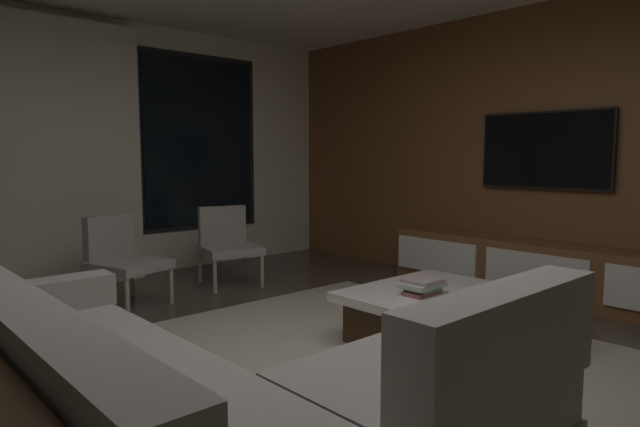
{
  "coord_description": "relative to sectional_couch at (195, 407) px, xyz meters",
  "views": [
    {
      "loc": [
        -2.0,
        -2.12,
        1.3
      ],
      "look_at": [
        1.11,
        1.3,
        0.81
      ],
      "focal_mm": 30.88,
      "sensor_mm": 36.0,
      "label": 1
    }
  ],
  "objects": [
    {
      "name": "floor",
      "position": [
        0.95,
        0.22,
        -0.29
      ],
      "size": [
        9.2,
        9.2,
        0.0
      ],
      "primitive_type": "plane",
      "color": "#473D33"
    },
    {
      "name": "back_wall_with_window",
      "position": [
        0.89,
        3.84,
        1.05
      ],
      "size": [
        6.6,
        0.3,
        2.7
      ],
      "color": "silver",
      "rests_on": "floor"
    },
    {
      "name": "media_wall",
      "position": [
        4.01,
        0.22,
        1.06
      ],
      "size": [
        0.12,
        7.8,
        2.7
      ],
      "color": "brown",
      "rests_on": "floor"
    },
    {
      "name": "area_rug",
      "position": [
        1.3,
        0.12,
        -0.28
      ],
      "size": [
        3.2,
        3.8,
        0.01
      ],
      "primitive_type": "cube",
      "color": "#ADA391",
      "rests_on": "floor"
    },
    {
      "name": "sectional_couch",
      "position": [
        0.0,
        0.0,
        0.0
      ],
      "size": [
        1.98,
        2.5,
        0.82
      ],
      "color": "gray",
      "rests_on": "floor"
    },
    {
      "name": "coffee_table",
      "position": [
        2.06,
        0.23,
        -0.1
      ],
      "size": [
        1.16,
        1.16,
        0.36
      ],
      "color": "#342213",
      "rests_on": "floor"
    },
    {
      "name": "book_stack_on_coffee_table",
      "position": [
        1.93,
        0.34,
        0.13
      ],
      "size": [
        0.3,
        0.22,
        0.11
      ],
      "color": "#9A5355",
      "rests_on": "coffee_table"
    },
    {
      "name": "accent_chair_near_window",
      "position": [
        1.97,
        2.81,
        0.14
      ],
      "size": [
        0.66,
        0.68,
        0.78
      ],
      "color": "#B2ADA0",
      "rests_on": "floor"
    },
    {
      "name": "accent_chair_by_curtain",
      "position": [
        0.84,
        2.73,
        0.14
      ],
      "size": [
        0.68,
        0.69,
        0.78
      ],
      "color": "#B2ADA0",
      "rests_on": "floor"
    },
    {
      "name": "media_console",
      "position": [
        3.72,
        0.27,
        -0.04
      ],
      "size": [
        0.46,
        3.1,
        0.52
      ],
      "color": "brown",
      "rests_on": "floor"
    },
    {
      "name": "mounted_tv",
      "position": [
        3.9,
        0.47,
        1.06
      ],
      "size": [
        0.05,
        1.23,
        0.71
      ],
      "color": "black"
    }
  ]
}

